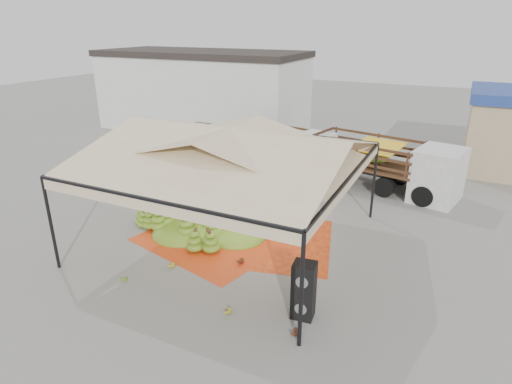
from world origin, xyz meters
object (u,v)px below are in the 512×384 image
at_px(vendor, 306,177).
at_px(truck_left, 284,143).
at_px(truck_right, 390,160).
at_px(banana_heap, 205,212).
at_px(speaker_stack, 304,290).

xyz_separation_m(vendor, truck_left, (-2.62, 3.78, 0.32)).
distance_m(vendor, truck_left, 4.61).
height_order(truck_left, truck_right, truck_right).
distance_m(banana_heap, truck_left, 8.23).
bearing_deg(truck_right, speaker_stack, -78.99).
relative_size(vendor, truck_left, 0.30).
bearing_deg(vendor, truck_left, -65.28).
bearing_deg(banana_heap, speaker_stack, -33.61).
height_order(banana_heap, vendor, vendor).
xyz_separation_m(vendor, truck_right, (3.03, 2.55, 0.49)).
distance_m(speaker_stack, truck_right, 10.41).
xyz_separation_m(speaker_stack, vendor, (-2.72, 7.83, 0.11)).
bearing_deg(banana_heap, vendor, 61.46).
bearing_deg(truck_right, truck_left, -179.50).
relative_size(vendor, truck_right, 0.26).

